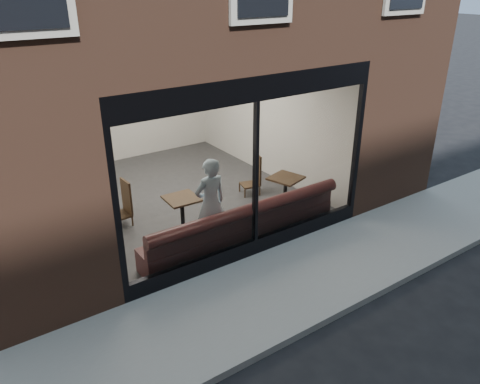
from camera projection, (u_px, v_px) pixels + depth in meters
ground at (336, 314)px, 6.97m from camera, size 120.00×120.00×0.00m
sidewalk_near at (292, 281)px, 7.71m from camera, size 40.00×2.00×0.01m
kerb_near at (338, 313)px, 6.91m from camera, size 40.00×0.10×0.12m
host_building_pier_right at (239, 84)px, 14.21m from camera, size 2.50×12.00×3.20m
host_building_backfill at (85, 82)px, 14.52m from camera, size 5.00×6.00×3.20m
cafe_floor at (178, 196)px, 10.70m from camera, size 6.00×6.00×0.00m
cafe_ceiling at (170, 53)px, 9.37m from camera, size 6.00×6.00×0.00m
cafe_wall_back at (122, 101)px, 12.27m from camera, size 5.00×0.00×5.00m
cafe_wall_left at (55, 151)px, 8.75m from camera, size 0.00×6.00×6.00m
cafe_wall_right at (266, 112)px, 11.32m from camera, size 0.00×6.00×6.00m
storefront_kick at (255, 246)px, 8.44m from camera, size 5.00×0.10×0.30m
storefront_header at (257, 88)px, 7.25m from camera, size 5.00×0.10×0.40m
storefront_mullion at (256, 175)px, 7.85m from camera, size 0.06×0.10×2.50m
storefront_glass at (257, 175)px, 7.83m from camera, size 4.80×0.00×4.80m
banquette at (242, 233)px, 8.71m from camera, size 4.00×0.55×0.45m
person at (210, 203)px, 8.42m from camera, size 0.64×0.43×1.72m
cafe_table_left at (182, 199)px, 8.88m from camera, size 0.63×0.63×0.04m
cafe_table_right at (286, 178)px, 9.79m from camera, size 0.77×0.77×0.04m
cafe_chair_left at (120, 215)px, 9.34m from camera, size 0.42×0.42×0.04m
cafe_chair_right at (250, 185)px, 10.72m from camera, size 0.46×0.46×0.04m
wall_poster at (69, 163)px, 8.27m from camera, size 0.02×0.68×0.90m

